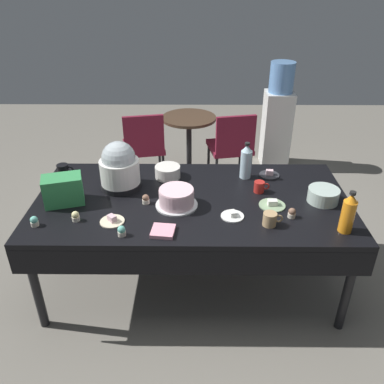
# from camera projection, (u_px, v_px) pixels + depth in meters

# --- Properties ---
(ground) EXTENTS (9.00, 9.00, 0.00)m
(ground) POSITION_uv_depth(u_px,v_px,m) (192.00, 279.00, 3.18)
(ground) COLOR slate
(potluck_table) EXTENTS (2.20, 1.10, 0.75)m
(potluck_table) POSITION_uv_depth(u_px,v_px,m) (192.00, 206.00, 2.83)
(potluck_table) COLOR black
(potluck_table) RESTS_ON ground
(frosted_layer_cake) EXTENTS (0.29, 0.29, 0.13)m
(frosted_layer_cake) POSITION_uv_depth(u_px,v_px,m) (176.00, 198.00, 2.68)
(frosted_layer_cake) COLOR silver
(frosted_layer_cake) RESTS_ON potluck_table
(slow_cooker) EXTENTS (0.30, 0.30, 0.36)m
(slow_cooker) POSITION_uv_depth(u_px,v_px,m) (119.00, 167.00, 2.86)
(slow_cooker) COLOR black
(slow_cooker) RESTS_ON potluck_table
(glass_salad_bowl) EXTENTS (0.21, 0.21, 0.10)m
(glass_salad_bowl) POSITION_uv_depth(u_px,v_px,m) (323.00, 195.00, 2.74)
(glass_salad_bowl) COLOR #B2C6BC
(glass_salad_bowl) RESTS_ON potluck_table
(ceramic_snack_bowl) EXTENTS (0.19, 0.19, 0.09)m
(ceramic_snack_bowl) POSITION_uv_depth(u_px,v_px,m) (168.00, 172.00, 3.06)
(ceramic_snack_bowl) COLOR silver
(ceramic_snack_bowl) RESTS_ON potluck_table
(dessert_plate_sage) EXTENTS (0.18, 0.18, 0.04)m
(dessert_plate_sage) POSITION_uv_depth(u_px,v_px,m) (272.00, 204.00, 2.71)
(dessert_plate_sage) COLOR #8CA87F
(dessert_plate_sage) RESTS_ON potluck_table
(dessert_plate_charcoal) EXTENTS (0.16, 0.16, 0.05)m
(dessert_plate_charcoal) POSITION_uv_depth(u_px,v_px,m) (269.00, 174.00, 3.10)
(dessert_plate_charcoal) COLOR #2D2D33
(dessert_plate_charcoal) RESTS_ON potluck_table
(dessert_plate_white) EXTENTS (0.15, 0.15, 0.04)m
(dessert_plate_white) POSITION_uv_depth(u_px,v_px,m) (232.00, 215.00, 2.59)
(dessert_plate_white) COLOR white
(dessert_plate_white) RESTS_ON potluck_table
(dessert_plate_cream) EXTENTS (0.16, 0.16, 0.05)m
(dessert_plate_cream) POSITION_uv_depth(u_px,v_px,m) (112.00, 220.00, 2.54)
(dessert_plate_cream) COLOR beige
(dessert_plate_cream) RESTS_ON potluck_table
(cupcake_berry) EXTENTS (0.05, 0.05, 0.07)m
(cupcake_berry) POSITION_uv_depth(u_px,v_px,m) (34.00, 221.00, 2.49)
(cupcake_berry) COLOR beige
(cupcake_berry) RESTS_ON potluck_table
(cupcake_vanilla) EXTENTS (0.05, 0.05, 0.07)m
(cupcake_vanilla) POSITION_uv_depth(u_px,v_px,m) (146.00, 199.00, 2.73)
(cupcake_vanilla) COLOR beige
(cupcake_vanilla) RESTS_ON potluck_table
(cupcake_lemon) EXTENTS (0.05, 0.05, 0.07)m
(cupcake_lemon) POSITION_uv_depth(u_px,v_px,m) (122.00, 231.00, 2.40)
(cupcake_lemon) COLOR beige
(cupcake_lemon) RESTS_ON potluck_table
(cupcake_cocoa) EXTENTS (0.05, 0.05, 0.07)m
(cupcake_cocoa) POSITION_uv_depth(u_px,v_px,m) (76.00, 216.00, 2.54)
(cupcake_cocoa) COLOR beige
(cupcake_cocoa) RESTS_ON potluck_table
(cupcake_mint) EXTENTS (0.05, 0.05, 0.07)m
(cupcake_mint) POSITION_uv_depth(u_px,v_px,m) (292.00, 213.00, 2.58)
(cupcake_mint) COLOR beige
(cupcake_mint) RESTS_ON potluck_table
(soda_bottle_orange_juice) EXTENTS (0.08, 0.08, 0.28)m
(soda_bottle_orange_juice) POSITION_uv_depth(u_px,v_px,m) (348.00, 213.00, 2.40)
(soda_bottle_orange_juice) COLOR orange
(soda_bottle_orange_juice) RESTS_ON potluck_table
(soda_bottle_water) EXTENTS (0.09, 0.09, 0.29)m
(soda_bottle_water) POSITION_uv_depth(u_px,v_px,m) (246.00, 162.00, 3.01)
(soda_bottle_water) COLOR silver
(soda_bottle_water) RESTS_ON potluck_table
(coffee_mug_tan) EXTENTS (0.13, 0.09, 0.09)m
(coffee_mug_tan) POSITION_uv_depth(u_px,v_px,m) (270.00, 219.00, 2.49)
(coffee_mug_tan) COLOR tan
(coffee_mug_tan) RESTS_ON potluck_table
(coffee_mug_black) EXTENTS (0.13, 0.09, 0.09)m
(coffee_mug_black) POSITION_uv_depth(u_px,v_px,m) (63.00, 170.00, 3.08)
(coffee_mug_black) COLOR black
(coffee_mug_black) RESTS_ON potluck_table
(coffee_mug_red) EXTENTS (0.11, 0.07, 0.08)m
(coffee_mug_red) POSITION_uv_depth(u_px,v_px,m) (260.00, 187.00, 2.86)
(coffee_mug_red) COLOR #B2231E
(coffee_mug_red) RESTS_ON potluck_table
(soda_carton) EXTENTS (0.29, 0.23, 0.20)m
(soda_carton) POSITION_uv_depth(u_px,v_px,m) (63.00, 190.00, 2.70)
(soda_carton) COLOR #338C4C
(soda_carton) RESTS_ON potluck_table
(paper_napkin_stack) EXTENTS (0.16, 0.16, 0.02)m
(paper_napkin_stack) POSITION_uv_depth(u_px,v_px,m) (163.00, 231.00, 2.44)
(paper_napkin_stack) COLOR pink
(paper_napkin_stack) RESTS_ON potluck_table
(maroon_chair_left) EXTENTS (0.52, 0.52, 0.85)m
(maroon_chair_left) POSITION_uv_depth(u_px,v_px,m) (144.00, 144.00, 4.30)
(maroon_chair_left) COLOR maroon
(maroon_chair_left) RESTS_ON ground
(maroon_chair_right) EXTENTS (0.52, 0.52, 0.85)m
(maroon_chair_right) POSITION_uv_depth(u_px,v_px,m) (232.00, 144.00, 4.29)
(maroon_chair_right) COLOR maroon
(maroon_chair_right) RESTS_ON ground
(round_cafe_table) EXTENTS (0.60, 0.60, 0.72)m
(round_cafe_table) POSITION_uv_depth(u_px,v_px,m) (189.00, 136.00, 4.48)
(round_cafe_table) COLOR #473323
(round_cafe_table) RESTS_ON ground
(water_cooler) EXTENTS (0.32, 0.32, 1.24)m
(water_cooler) POSITION_uv_depth(u_px,v_px,m) (277.00, 118.00, 4.72)
(water_cooler) COLOR silver
(water_cooler) RESTS_ON ground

